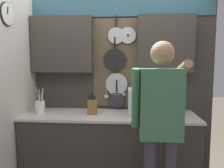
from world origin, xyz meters
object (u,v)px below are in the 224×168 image
object	(u,v)px
knife_block	(92,106)
utensil_crock	(40,106)
microwave	(148,102)
person	(161,118)

from	to	relation	value
knife_block	utensil_crock	xyz separation A→B (m)	(-0.67, 0.00, -0.01)
microwave	person	distance (m)	0.65
knife_block	person	size ratio (longest dim) A/B	0.15
knife_block	utensil_crock	bearing A→B (deg)	179.91
microwave	person	bearing A→B (deg)	-84.52
microwave	utensil_crock	size ratio (longest dim) A/B	1.38
person	utensil_crock	bearing A→B (deg)	155.39
microwave	knife_block	xyz separation A→B (m)	(-0.68, 0.00, -0.06)
utensil_crock	person	bearing A→B (deg)	-24.61
knife_block	utensil_crock	world-z (taller)	utensil_crock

